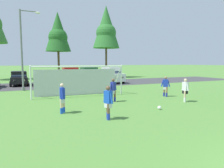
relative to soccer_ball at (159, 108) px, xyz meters
The scene contains 17 objects.
ground_plane 7.55m from the soccer_ball, 100.71° to the left, with size 400.00×400.00×0.00m, color #518438.
parking_lot_strip 16.60m from the soccer_ball, 94.85° to the left, with size 52.00×8.40×0.01m, color #3D3D3F.
soccer_ball is the anchor object (origin of this frame).
soccer_goal 7.87m from the soccer_ball, 112.94° to the left, with size 7.51×2.33×2.57m.
player_striker_near 3.69m from the soccer_ball, 169.35° to the right, with size 0.36×0.74×1.64m.
player_midfield_center 3.44m from the soccer_ball, 21.67° to the left, with size 0.35×0.73×1.64m.
player_winger_left 4.98m from the soccer_ball, 47.49° to the left, with size 0.59×0.57×1.64m.
player_winger_right 3.72m from the soccer_ball, 113.91° to the left, with size 0.70×0.42×1.64m.
player_trailing_back 5.60m from the soccer_ball, 164.73° to the left, with size 0.30×0.73×1.64m.
parked_car_slot_left 19.16m from the soccer_ball, 113.39° to the left, with size 2.05×4.21×1.72m.
parked_car_slot_center_left 16.69m from the soccer_ball, 106.89° to the left, with size 2.26×4.31×1.72m.
parked_car_slot_center 17.03m from the soccer_ball, 95.03° to the left, with size 2.40×4.73×2.16m.
parked_car_slot_center_right 16.25m from the soccer_ball, 87.05° to the left, with size 2.38×4.72×2.16m.
parked_car_slot_right 16.37m from the soccer_ball, 75.87° to the left, with size 2.14×4.60×2.16m.
tree_mid_left 26.92m from the soccer_ball, 93.23° to the left, with size 4.19×4.19×11.17m.
tree_center_back 28.04m from the soccer_ball, 74.32° to the left, with size 4.90×4.90×13.07m.
street_lamp 14.56m from the soccer_ball, 120.16° to the left, with size 2.00×0.32×7.79m.
Camera 1 is at (-5.94, -2.03, 2.75)m, focal length 32.70 mm.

